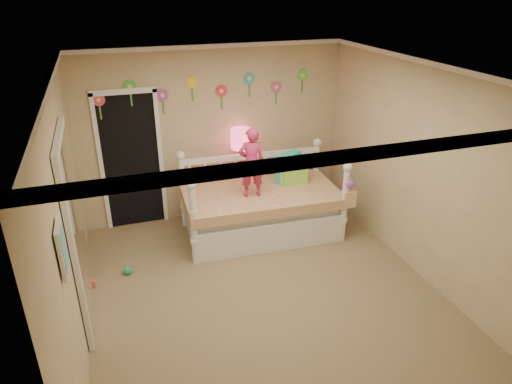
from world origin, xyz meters
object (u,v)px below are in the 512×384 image
object	(u,v)px
daybed	(261,195)
child	(252,163)
nightstand	(242,193)
table_lamp	(241,144)

from	to	relation	value
daybed	child	distance (m)	0.59
nightstand	table_lamp	xyz separation A→B (m)	(0.00, 0.00, 0.81)
daybed	nightstand	distance (m)	0.75
table_lamp	daybed	bearing A→B (deg)	-83.68
nightstand	child	bearing A→B (deg)	-94.93
daybed	child	world-z (taller)	child
daybed	child	xyz separation A→B (m)	(-0.17, -0.10, 0.56)
child	table_lamp	size ratio (longest dim) A/B	1.40
daybed	nightstand	world-z (taller)	daybed
daybed	table_lamp	bearing A→B (deg)	99.16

